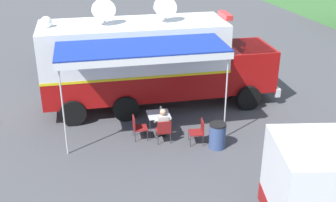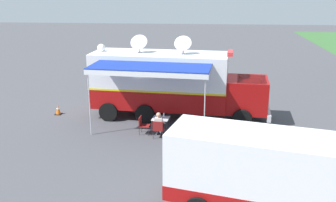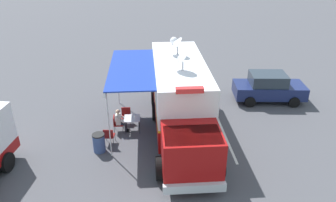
# 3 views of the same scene
# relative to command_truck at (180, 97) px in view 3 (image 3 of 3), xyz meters

# --- Properties ---
(ground_plane) EXTENTS (100.00, 100.00, 0.00)m
(ground_plane) POSITION_rel_command_truck_xyz_m (-0.10, -0.74, -1.95)
(ground_plane) COLOR #47474C
(lot_stripe) EXTENTS (0.55, 4.79, 0.01)m
(lot_stripe) POSITION_rel_command_truck_xyz_m (-2.19, 0.83, -1.94)
(lot_stripe) COLOR silver
(lot_stripe) RESTS_ON ground
(command_truck) EXTENTS (5.36, 9.67, 4.53)m
(command_truck) POSITION_rel_command_truck_xyz_m (0.00, 0.00, 0.00)
(command_truck) COLOR #9E0F0F
(command_truck) RESTS_ON ground
(folding_table) EXTENTS (0.87, 0.87, 0.73)m
(folding_table) POSITION_rel_command_truck_xyz_m (2.39, -0.44, -1.27)
(folding_table) COLOR silver
(folding_table) RESTS_ON ground
(water_bottle) EXTENTS (0.07, 0.07, 0.22)m
(water_bottle) POSITION_rel_command_truck_xyz_m (2.22, -0.30, -1.11)
(water_bottle) COLOR silver
(water_bottle) RESTS_ON folding_table
(folding_chair_at_table) EXTENTS (0.52, 0.52, 0.87)m
(folding_chair_at_table) POSITION_rel_command_truck_xyz_m (3.19, -0.47, -1.43)
(folding_chair_at_table) COLOR maroon
(folding_chair_at_table) RESTS_ON ground
(folding_chair_beside_table) EXTENTS (0.52, 0.52, 0.87)m
(folding_chair_beside_table) POSITION_rel_command_truck_xyz_m (2.67, -1.29, -1.43)
(folding_chair_beside_table) COLOR maroon
(folding_chair_beside_table) RESTS_ON ground
(folding_chair_spare_by_truck) EXTENTS (0.57, 0.57, 0.87)m
(folding_chair_spare_by_truck) POSITION_rel_command_truck_xyz_m (3.58, 0.68, -1.43)
(folding_chair_spare_by_truck) COLOR maroon
(folding_chair_spare_by_truck) RESTS_ON ground
(seated_responder) EXTENTS (0.69, 0.59, 1.25)m
(seated_responder) POSITION_rel_command_truck_xyz_m (3.00, -0.46, -1.30)
(seated_responder) COLOR silver
(seated_responder) RESTS_ON ground
(trash_bin) EXTENTS (0.57, 0.57, 0.91)m
(trash_bin) POSITION_rel_command_truck_xyz_m (4.03, 1.19, -1.49)
(trash_bin) COLOR #384C7F
(trash_bin) RESTS_ON ground
(traffic_cone) EXTENTS (0.36, 0.36, 0.58)m
(traffic_cone) POSITION_rel_command_truck_xyz_m (0.11, -6.42, -1.67)
(traffic_cone) COLOR black
(traffic_cone) RESTS_ON ground
(car_behind_truck) EXTENTS (4.45, 2.56, 1.76)m
(car_behind_truck) POSITION_rel_command_truck_xyz_m (-6.04, -2.68, -1.07)
(car_behind_truck) COLOR navy
(car_behind_truck) RESTS_ON ground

